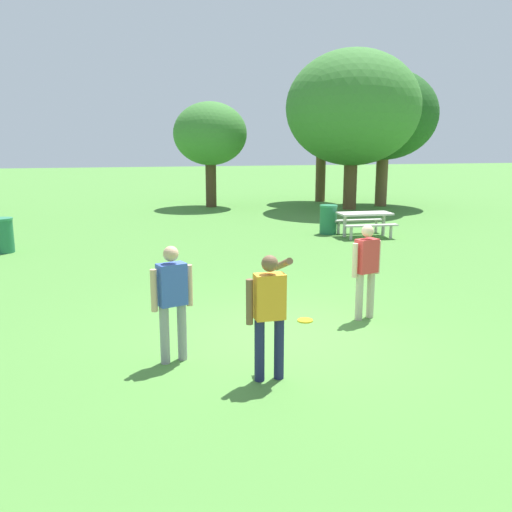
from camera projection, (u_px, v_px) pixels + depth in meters
ground_plane at (282, 334)px, 8.70m from camera, size 120.00×120.00×0.00m
person_thrower at (172, 296)px, 7.45m from camera, size 0.59×0.33×1.64m
person_catcher at (366, 265)px, 9.30m from camera, size 0.59×0.33×1.64m
person_bystander at (269, 308)px, 6.88m from camera, size 0.61×0.68×1.64m
frisbee at (305, 320)px, 9.34m from camera, size 0.26×0.26×0.03m
picnic_table_near at (364, 219)px, 17.59m from camera, size 1.77×1.51×0.77m
trash_can_beside_table at (328, 219)px, 18.08m from camera, size 0.59×0.59×0.96m
trash_can_further_along at (3, 235)px, 15.02m from camera, size 0.59×0.59×0.96m
tree_broad_center at (210, 134)px, 25.00m from camera, size 3.37×3.37×4.79m
tree_far_right at (322, 108)px, 27.11m from camera, size 3.44×3.44×6.17m
tree_slender_mid at (353, 108)px, 23.92m from camera, size 5.88×5.88×6.95m
tree_back_left at (385, 115)px, 25.20m from camera, size 4.84×4.84×6.28m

